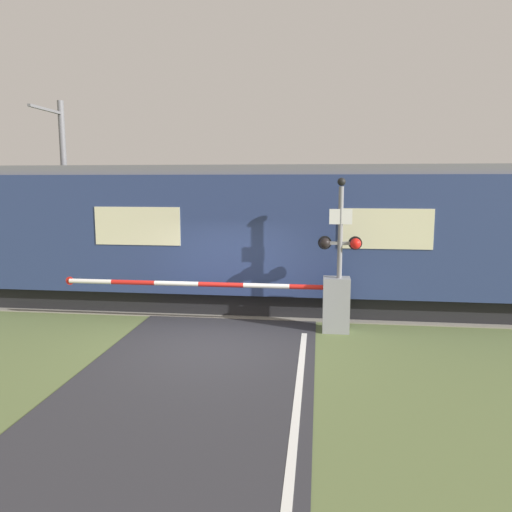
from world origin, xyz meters
TOP-DOWN VIEW (x-y plane):
  - ground_plane at (0.00, 0.00)m, footprint 80.00×80.00m
  - track_bed at (0.00, 3.61)m, footprint 36.00×3.20m
  - train at (3.66, 3.61)m, footprint 21.88×3.18m
  - crossing_barrier at (1.93, 1.31)m, footprint 6.77×0.44m
  - signal_post at (2.59, 1.27)m, footprint 0.97×0.26m
  - catenary_pole at (-6.19, 5.70)m, footprint 0.20×1.90m

SIDE VIEW (x-z plane):
  - ground_plane at x=0.00m, z-range 0.00..0.00m
  - track_bed at x=0.00m, z-range -0.04..0.09m
  - crossing_barrier at x=1.93m, z-range 0.08..1.33m
  - train at x=3.66m, z-range 0.05..3.85m
  - signal_post at x=2.59m, z-range 0.24..3.72m
  - catenary_pole at x=-6.19m, z-range 0.15..6.11m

